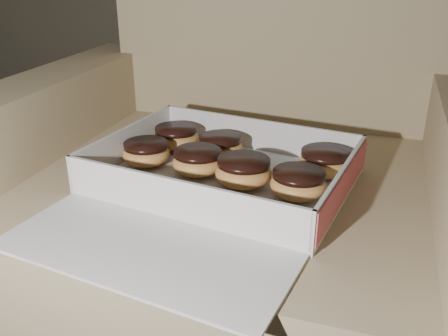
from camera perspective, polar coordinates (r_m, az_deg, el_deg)
The scene contains 12 objects.
armchair at distance 1.03m, azimuth 1.96°, elevation -5.58°, with size 0.92×0.78×0.96m.
bakery_box at distance 0.83m, azimuth -1.13°, elevation -2.04°, with size 0.48×0.54×0.07m.
donut_a at distance 0.88m, azimuth -3.02°, elevation 0.79°, with size 0.09×0.09×0.04m.
donut_b at distance 1.00m, azimuth -5.49°, elevation 3.56°, with size 0.09×0.09×0.04m.
donut_c at distance 0.95m, azimuth -0.44°, elevation 2.52°, with size 0.09×0.09×0.04m.
donut_d at distance 0.84m, azimuth 2.25°, elevation -0.37°, with size 0.10×0.10×0.05m.
donut_e at distance 0.93m, azimuth -8.87°, elevation 1.76°, with size 0.09×0.09×0.04m.
donut_f at distance 0.81m, azimuth 8.49°, elevation -1.73°, with size 0.09×0.09×0.05m.
donut_g at distance 0.89m, azimuth 11.48°, elevation 0.68°, with size 0.09×0.09×0.05m.
crumb_a at distance 0.85m, azimuth -6.75°, elevation -1.88°, with size 0.01×0.01×0.00m, color black.
crumb_b at distance 0.85m, azimuth -12.56°, elevation -2.30°, with size 0.01×0.01×0.00m, color black.
crumb_c at distance 0.79m, azimuth -2.64°, elevation -3.95°, with size 0.01×0.01×0.00m, color black.
Camera 1 is at (-0.08, 0.25, 0.81)m, focal length 40.00 mm.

